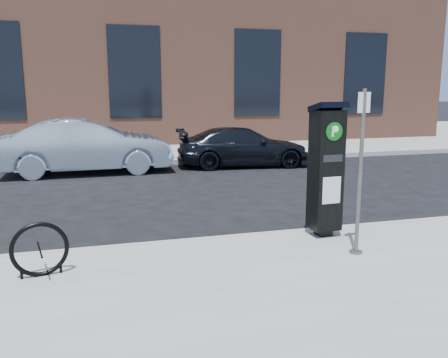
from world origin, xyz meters
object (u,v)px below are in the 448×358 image
object	(u,v)px
sign_pole	(360,174)
bike_rack	(40,250)
parking_kiosk	(326,168)
car_silver	(87,146)
car_dark	(243,147)

from	to	relation	value
sign_pole	bike_rack	world-z (taller)	sign_pole
parking_kiosk	sign_pole	distance (m)	0.88
bike_rack	car_silver	world-z (taller)	car_silver
parking_kiosk	car_dark	bearing A→B (deg)	78.90
sign_pole	parking_kiosk	bearing A→B (deg)	83.42
parking_kiosk	car_dark	size ratio (longest dim) A/B	0.50
car_silver	car_dark	world-z (taller)	car_silver
parking_kiosk	bike_rack	bearing A→B (deg)	-175.07
bike_rack	car_dark	xyz separation A→B (m)	(5.25, 8.11, 0.11)
parking_kiosk	sign_pole	xyz separation A→B (m)	(0.06, -0.88, 0.06)
sign_pole	car_silver	distance (m)	9.21
sign_pole	car_silver	size ratio (longest dim) A/B	0.48
sign_pole	bike_rack	distance (m)	4.31
sign_pole	car_dark	xyz separation A→B (m)	(1.03, 8.42, -0.69)
car_silver	parking_kiosk	bearing A→B (deg)	-154.97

